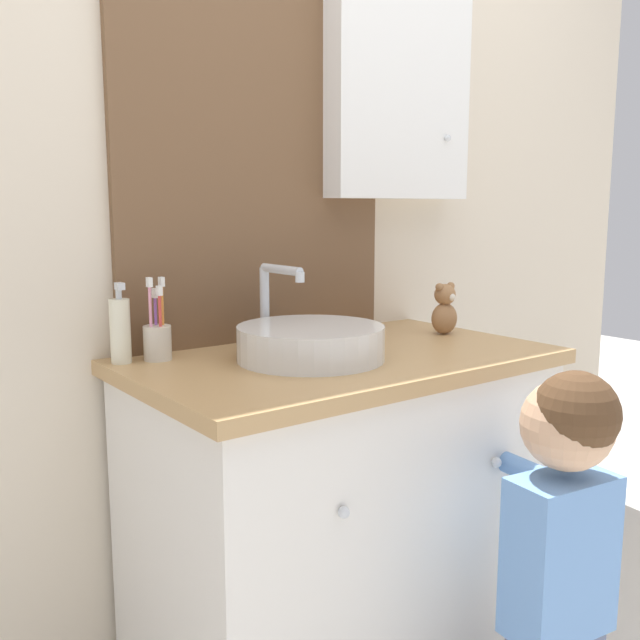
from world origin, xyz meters
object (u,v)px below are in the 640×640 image
(toothbrush_holder, at_px, (157,339))
(teddy_bear, at_px, (445,310))
(sink_basin, at_px, (310,341))
(soap_dispenser, at_px, (120,330))
(child_figure, at_px, (562,532))

(toothbrush_holder, xyz_separation_m, teddy_bear, (0.78, -0.16, 0.02))
(sink_basin, bearing_deg, soap_dispenser, 148.25)
(soap_dispenser, bearing_deg, teddy_bear, -11.81)
(child_figure, relative_size, teddy_bear, 6.10)
(teddy_bear, bearing_deg, soap_dispenser, 168.19)
(toothbrush_holder, relative_size, soap_dispenser, 1.05)
(sink_basin, xyz_separation_m, soap_dispenser, (-0.36, 0.23, 0.03))
(toothbrush_holder, bearing_deg, teddy_bear, -11.66)
(toothbrush_holder, distance_m, soap_dispenser, 0.09)
(soap_dispenser, xyz_separation_m, child_figure, (0.62, -0.74, -0.38))
(child_figure, height_order, teddy_bear, teddy_bear)
(soap_dispenser, relative_size, teddy_bear, 1.28)
(toothbrush_holder, relative_size, child_figure, 0.22)
(toothbrush_holder, height_order, soap_dispenser, toothbrush_holder)
(soap_dispenser, bearing_deg, sink_basin, -31.75)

